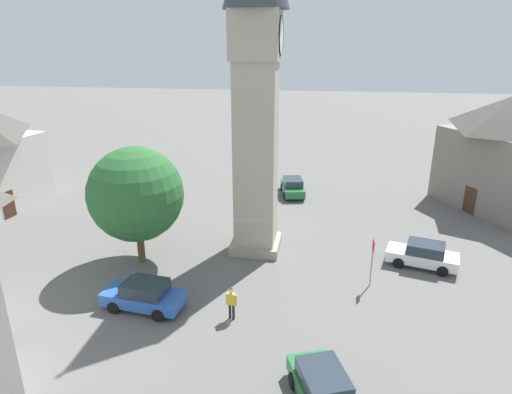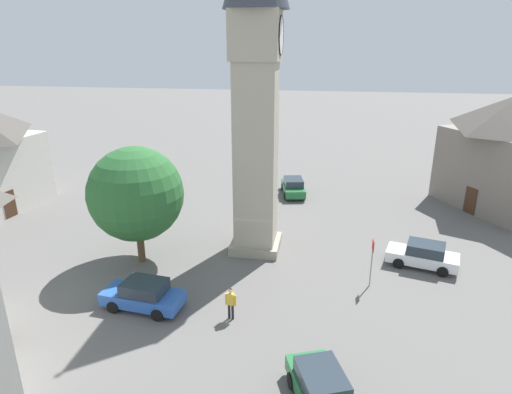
{
  "view_description": "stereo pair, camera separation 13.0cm",
  "coord_description": "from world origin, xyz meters",
  "px_view_note": "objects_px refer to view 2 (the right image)",
  "views": [
    {
      "loc": [
        -25.91,
        -4.02,
        12.84
      ],
      "look_at": [
        0.0,
        0.0,
        3.58
      ],
      "focal_mm": 30.87,
      "sensor_mm": 36.0,
      "label": 1
    },
    {
      "loc": [
        -25.89,
        -4.15,
        12.84
      ],
      "look_at": [
        0.0,
        0.0,
        3.58
      ],
      "focal_mm": 30.87,
      "sensor_mm": 36.0,
      "label": 2
    }
  ],
  "objects_px": {
    "car_blue_kerb": "(293,187)",
    "tree": "(136,194)",
    "building_terrace_right": "(511,152)",
    "car_silver_kerb": "(322,391)",
    "car_white_side": "(147,199)",
    "car_black_far": "(143,295)",
    "pedestrian": "(231,301)",
    "road_sign": "(372,255)",
    "clock_tower": "(256,53)",
    "car_red_corner": "(423,255)"
  },
  "relations": [
    {
      "from": "clock_tower",
      "to": "tree",
      "type": "xyz_separation_m",
      "value": [
        -2.86,
        6.71,
        -7.87
      ]
    },
    {
      "from": "car_white_side",
      "to": "building_terrace_right",
      "type": "bearing_deg",
      "value": -81.06
    },
    {
      "from": "car_blue_kerb",
      "to": "tree",
      "type": "bearing_deg",
      "value": 149.47
    },
    {
      "from": "car_black_far",
      "to": "pedestrian",
      "type": "height_order",
      "value": "pedestrian"
    },
    {
      "from": "clock_tower",
      "to": "car_red_corner",
      "type": "bearing_deg",
      "value": -94.85
    },
    {
      "from": "car_silver_kerb",
      "to": "road_sign",
      "type": "relative_size",
      "value": 1.59
    },
    {
      "from": "car_silver_kerb",
      "to": "building_terrace_right",
      "type": "bearing_deg",
      "value": -30.99
    },
    {
      "from": "building_terrace_right",
      "to": "car_black_far",
      "type": "bearing_deg",
      "value": 128.31
    },
    {
      "from": "car_silver_kerb",
      "to": "building_terrace_right",
      "type": "height_order",
      "value": "building_terrace_right"
    },
    {
      "from": "road_sign",
      "to": "building_terrace_right",
      "type": "bearing_deg",
      "value": -39.1
    },
    {
      "from": "car_blue_kerb",
      "to": "car_white_side",
      "type": "distance_m",
      "value": 12.65
    },
    {
      "from": "clock_tower",
      "to": "building_terrace_right",
      "type": "height_order",
      "value": "clock_tower"
    },
    {
      "from": "clock_tower",
      "to": "car_red_corner",
      "type": "relative_size",
      "value": 4.73
    },
    {
      "from": "clock_tower",
      "to": "car_silver_kerb",
      "type": "distance_m",
      "value": 17.82
    },
    {
      "from": "car_blue_kerb",
      "to": "building_terrace_right",
      "type": "height_order",
      "value": "building_terrace_right"
    },
    {
      "from": "car_black_far",
      "to": "pedestrian",
      "type": "xyz_separation_m",
      "value": [
        -0.22,
        -4.58,
        0.25
      ]
    },
    {
      "from": "car_silver_kerb",
      "to": "car_white_side",
      "type": "distance_m",
      "value": 23.85
    },
    {
      "from": "clock_tower",
      "to": "road_sign",
      "type": "xyz_separation_m",
      "value": [
        -3.69,
        -7.0,
        -10.36
      ]
    },
    {
      "from": "car_black_far",
      "to": "road_sign",
      "type": "distance_m",
      "value": 12.28
    },
    {
      "from": "car_black_far",
      "to": "clock_tower",
      "type": "bearing_deg",
      "value": -30.54
    },
    {
      "from": "car_red_corner",
      "to": "tree",
      "type": "distance_m",
      "value": 17.51
    },
    {
      "from": "car_red_corner",
      "to": "pedestrian",
      "type": "distance_m",
      "value": 12.47
    },
    {
      "from": "car_red_corner",
      "to": "pedestrian",
      "type": "xyz_separation_m",
      "value": [
        -7.05,
        10.28,
        0.25
      ]
    },
    {
      "from": "clock_tower",
      "to": "building_terrace_right",
      "type": "relative_size",
      "value": 1.77
    },
    {
      "from": "car_black_far",
      "to": "building_terrace_right",
      "type": "distance_m",
      "value": 29.73
    },
    {
      "from": "car_blue_kerb",
      "to": "road_sign",
      "type": "distance_m",
      "value": 15.85
    },
    {
      "from": "road_sign",
      "to": "car_blue_kerb",
      "type": "bearing_deg",
      "value": 20.15
    },
    {
      "from": "building_terrace_right",
      "to": "car_silver_kerb",
      "type": "bearing_deg",
      "value": 149.01
    },
    {
      "from": "car_blue_kerb",
      "to": "car_red_corner",
      "type": "distance_m",
      "value": 14.87
    },
    {
      "from": "building_terrace_right",
      "to": "car_white_side",
      "type": "bearing_deg",
      "value": 98.94
    },
    {
      "from": "car_black_far",
      "to": "car_blue_kerb",
      "type": "bearing_deg",
      "value": -17.92
    },
    {
      "from": "pedestrian",
      "to": "tree",
      "type": "distance_m",
      "value": 9.09
    },
    {
      "from": "car_blue_kerb",
      "to": "car_black_far",
      "type": "relative_size",
      "value": 1.02
    },
    {
      "from": "car_silver_kerb",
      "to": "car_white_side",
      "type": "bearing_deg",
      "value": 37.59
    },
    {
      "from": "car_blue_kerb",
      "to": "pedestrian",
      "type": "height_order",
      "value": "pedestrian"
    },
    {
      "from": "clock_tower",
      "to": "car_blue_kerb",
      "type": "height_order",
      "value": "clock_tower"
    },
    {
      "from": "clock_tower",
      "to": "road_sign",
      "type": "distance_m",
      "value": 13.03
    },
    {
      "from": "car_black_far",
      "to": "building_terrace_right",
      "type": "xyz_separation_m",
      "value": [
        18.26,
        -23.12,
        3.93
      ]
    },
    {
      "from": "clock_tower",
      "to": "car_white_side",
      "type": "distance_m",
      "value": 16.41
    },
    {
      "from": "pedestrian",
      "to": "building_terrace_right",
      "type": "xyz_separation_m",
      "value": [
        18.48,
        -18.54,
        3.68
      ]
    },
    {
      "from": "car_white_side",
      "to": "tree",
      "type": "height_order",
      "value": "tree"
    },
    {
      "from": "car_silver_kerb",
      "to": "car_red_corner",
      "type": "relative_size",
      "value": 1.01
    },
    {
      "from": "tree",
      "to": "road_sign",
      "type": "height_order",
      "value": "tree"
    },
    {
      "from": "car_silver_kerb",
      "to": "building_terrace_right",
      "type": "distance_m",
      "value": 27.57
    },
    {
      "from": "tree",
      "to": "road_sign",
      "type": "bearing_deg",
      "value": -93.5
    },
    {
      "from": "car_blue_kerb",
      "to": "car_silver_kerb",
      "type": "bearing_deg",
      "value": -172.95
    },
    {
      "from": "car_silver_kerb",
      "to": "car_blue_kerb",
      "type": "bearing_deg",
      "value": 7.05
    },
    {
      "from": "car_silver_kerb",
      "to": "car_black_far",
      "type": "height_order",
      "value": "same"
    },
    {
      "from": "clock_tower",
      "to": "pedestrian",
      "type": "relative_size",
      "value": 12.39
    },
    {
      "from": "car_silver_kerb",
      "to": "pedestrian",
      "type": "xyz_separation_m",
      "value": [
        4.92,
        4.49,
        0.25
      ]
    }
  ]
}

